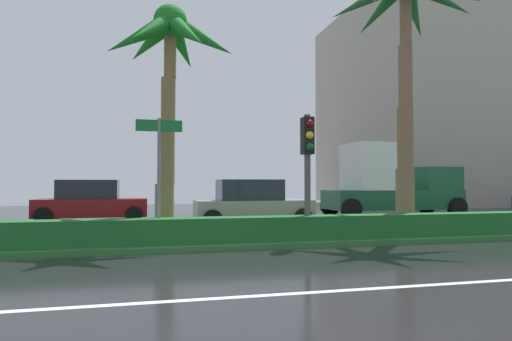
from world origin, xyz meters
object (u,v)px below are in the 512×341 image
object	(u,v)px
palm_tree_centre	(406,23)
box_truck_following	(390,184)
street_name_sign	(159,163)
traffic_signal_median_right	(308,153)
car_in_traffic_leading	(91,202)
palm_tree_centre_left	(169,56)
car_in_traffic_second	(252,204)

from	to	relation	value
palm_tree_centre	box_truck_following	distance (m)	9.48
palm_tree_centre	street_name_sign	bearing A→B (deg)	-173.50
traffic_signal_median_right	car_in_traffic_leading	distance (m)	10.42
palm_tree_centre	car_in_traffic_leading	size ratio (longest dim) A/B	1.86
car_in_traffic_leading	traffic_signal_median_right	bearing A→B (deg)	-52.71
box_truck_following	car_in_traffic_leading	bearing A→B (deg)	179.97
palm_tree_centre	traffic_signal_median_right	xyz separation A→B (m)	(-3.53, -0.96, -4.05)
traffic_signal_median_right	box_truck_following	world-z (taller)	box_truck_following
traffic_signal_median_right	street_name_sign	xyz separation A→B (m)	(-3.75, 0.13, -0.28)
palm_tree_centre_left	box_truck_following	xyz separation A→B (m)	(10.77, 7.00, -3.44)
palm_tree_centre_left	traffic_signal_median_right	size ratio (longest dim) A/B	1.94
palm_tree_centre_left	palm_tree_centre	xyz separation A→B (m)	(7.03, -0.23, 1.42)
car_in_traffic_second	box_truck_following	world-z (taller)	box_truck_following
box_truck_following	car_in_traffic_second	bearing A→B (deg)	-158.56
palm_tree_centre_left	car_in_traffic_leading	xyz separation A→B (m)	(-2.75, 7.01, -4.16)
palm_tree_centre	car_in_traffic_second	xyz separation A→B (m)	(-3.78, 4.28, -5.58)
car_in_traffic_leading	street_name_sign	bearing A→B (deg)	-72.81
palm_tree_centre	box_truck_following	world-z (taller)	palm_tree_centre
palm_tree_centre	car_in_traffic_second	size ratio (longest dim) A/B	1.86
car_in_traffic_leading	box_truck_following	world-z (taller)	box_truck_following
street_name_sign	car_in_traffic_second	xyz separation A→B (m)	(3.50, 5.11, -1.25)
car_in_traffic_second	box_truck_following	distance (m)	8.11
palm_tree_centre	street_name_sign	world-z (taller)	palm_tree_centre
box_truck_following	traffic_signal_median_right	bearing A→B (deg)	-131.59
traffic_signal_median_right	box_truck_following	bearing A→B (deg)	48.41
street_name_sign	car_in_traffic_second	world-z (taller)	street_name_sign
car_in_traffic_leading	palm_tree_centre	bearing A→B (deg)	-36.51
traffic_signal_median_right	palm_tree_centre	bearing A→B (deg)	15.24
palm_tree_centre_left	box_truck_following	world-z (taller)	palm_tree_centre_left
palm_tree_centre_left	palm_tree_centre	distance (m)	7.18
car_in_traffic_second	car_in_traffic_leading	bearing A→B (deg)	153.73
street_name_sign	box_truck_following	world-z (taller)	box_truck_following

